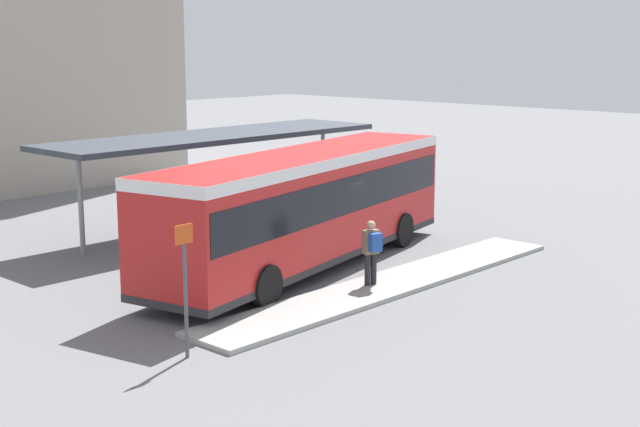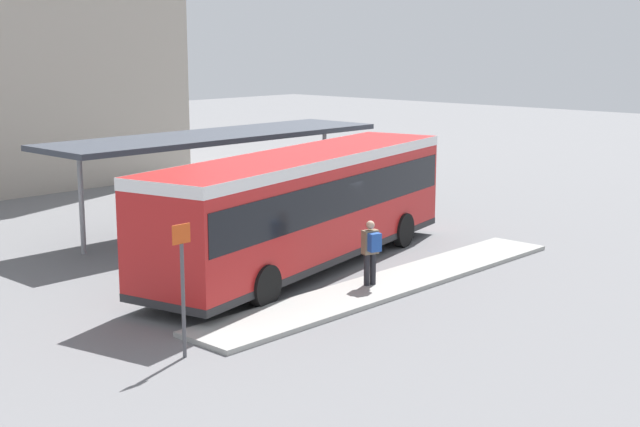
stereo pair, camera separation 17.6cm
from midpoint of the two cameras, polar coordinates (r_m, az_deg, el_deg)
The scene contains 10 objects.
ground_plane at distance 25.67m, azimuth -1.13°, elevation -3.46°, with size 120.00×120.00×0.00m, color slate.
curb_island at distance 23.82m, azimuth 4.40°, elevation -4.49°, with size 13.08×1.80×0.12m.
city_bus at distance 25.27m, azimuth -1.14°, elevation 0.78°, with size 12.64×5.11×3.31m.
pedestrian_waiting at distance 23.18m, azimuth 3.12°, elevation -2.25°, with size 0.48×0.52×1.71m.
bicycle_green at distance 34.63m, azimuth 5.67°, elevation 0.84°, with size 0.48×1.54×0.67m.
bicycle_red at distance 35.08m, azimuth 4.67°, elevation 1.04°, with size 0.48×1.69×0.73m.
station_shelter at distance 30.81m, azimuth -6.83°, elevation 4.88°, with size 12.74×3.35×3.29m.
potted_planter_near_shelter at distance 33.32m, azimuth 2.91°, elevation 0.93°, with size 0.73×0.73×1.13m.
potted_planter_far_side at distance 32.18m, azimuth 1.55°, elevation 0.79°, with size 0.84×0.84×1.35m.
platform_sign at distance 18.31m, azimuth -8.89°, elevation -4.51°, with size 0.44×0.08×2.80m.
Camera 1 is at (-17.97, -17.17, 6.41)m, focal length 50.00 mm.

